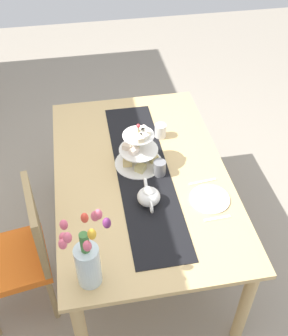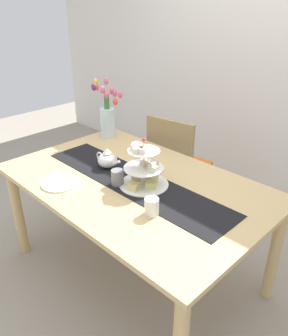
% 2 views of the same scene
% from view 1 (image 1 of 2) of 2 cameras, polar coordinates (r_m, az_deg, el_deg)
% --- Properties ---
extents(ground_plane, '(8.00, 8.00, 0.00)m').
position_cam_1_polar(ground_plane, '(3.07, -0.36, -10.58)').
color(ground_plane, gray).
extents(dining_table, '(1.67, 1.05, 0.73)m').
position_cam_1_polar(dining_table, '(2.59, -0.42, -2.08)').
color(dining_table, tan).
rests_on(dining_table, ground_plane).
extents(chair_left, '(0.48, 0.48, 0.91)m').
position_cam_1_polar(chair_left, '(2.52, -16.61, -10.88)').
color(chair_left, '#9C8254').
rests_on(chair_left, ground_plane).
extents(table_runner, '(1.39, 0.32, 0.00)m').
position_cam_1_polar(table_runner, '(2.53, -0.14, -0.55)').
color(table_runner, black).
rests_on(table_runner, dining_table).
extents(tiered_cake_stand, '(0.30, 0.30, 0.30)m').
position_cam_1_polar(tiered_cake_stand, '(2.52, -0.79, 2.26)').
color(tiered_cake_stand, beige).
rests_on(tiered_cake_stand, table_runner).
extents(teapot, '(0.24, 0.13, 0.14)m').
position_cam_1_polar(teapot, '(2.30, 0.66, -3.92)').
color(teapot, white).
rests_on(teapot, table_runner).
extents(tulip_vase, '(0.25, 0.23, 0.46)m').
position_cam_1_polar(tulip_vase, '(1.92, -7.88, -12.29)').
color(tulip_vase, silver).
rests_on(tulip_vase, dining_table).
extents(dinner_plate_left, '(0.23, 0.23, 0.01)m').
position_cam_1_polar(dinner_plate_left, '(2.39, 9.06, -4.24)').
color(dinner_plate_left, white).
rests_on(dinner_plate_left, dining_table).
extents(fork_left, '(0.02, 0.15, 0.01)m').
position_cam_1_polar(fork_left, '(2.30, 10.09, -6.86)').
color(fork_left, silver).
rests_on(fork_left, dining_table).
extents(knife_left, '(0.03, 0.17, 0.01)m').
position_cam_1_polar(knife_left, '(2.49, 8.09, -1.88)').
color(knife_left, silver).
rests_on(knife_left, dining_table).
extents(mug_grey, '(0.08, 0.08, 0.09)m').
position_cam_1_polar(mug_grey, '(2.48, 2.17, 0.01)').
color(mug_grey, slate).
rests_on(mug_grey, table_runner).
extents(mug_white_text, '(0.08, 0.08, 0.09)m').
position_cam_1_polar(mug_white_text, '(2.77, 2.28, 5.16)').
color(mug_white_text, white).
rests_on(mug_white_text, dining_table).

